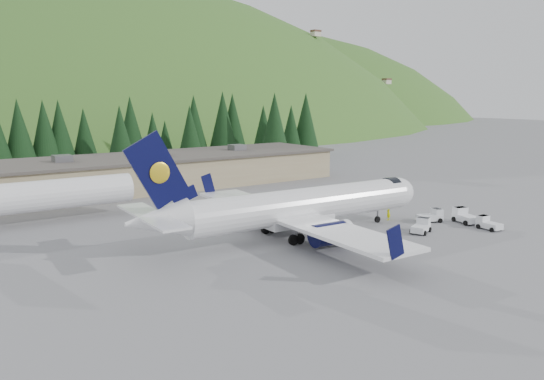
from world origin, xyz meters
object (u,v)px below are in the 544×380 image
(terminal_building, at_px, (129,173))
(ramp_worker, at_px, (388,213))
(baggage_tug_c, at_px, (488,223))
(airliner, at_px, (297,207))
(second_airliner, at_px, (8,198))
(baggage_tug_b, at_px, (431,216))
(baggage_tug_a, at_px, (421,226))
(baggage_tug_d, at_px, (464,216))

(terminal_building, bearing_deg, ramp_worker, -65.49)
(baggage_tug_c, xyz_separation_m, terminal_building, (-23.24, 47.76, 1.98))
(terminal_building, bearing_deg, airliner, -84.01)
(terminal_building, xyz_separation_m, ramp_worker, (17.50, -38.38, -1.71))
(second_airliner, xyz_separation_m, terminal_building, (19.91, 16.00, -0.70))
(second_airliner, relative_size, baggage_tug_c, 9.82)
(ramp_worker, bearing_deg, baggage_tug_b, 113.30)
(airliner, height_order, ramp_worker, airliner)
(airliner, distance_m, baggage_tug_a, 13.94)
(baggage_tug_c, bearing_deg, second_airliner, 59.45)
(second_airliner, distance_m, baggage_tug_a, 45.96)
(baggage_tug_a, xyz_separation_m, terminal_building, (-16.08, 44.45, 1.95))
(baggage_tug_c, relative_size, baggage_tug_d, 0.80)
(airliner, relative_size, second_airliner, 1.28)
(baggage_tug_b, bearing_deg, ramp_worker, 153.92)
(baggage_tug_a, bearing_deg, terminal_building, 87.34)
(baggage_tug_a, bearing_deg, baggage_tug_b, 4.79)
(ramp_worker, bearing_deg, terminal_building, -86.89)
(ramp_worker, bearing_deg, baggage_tug_d, 115.29)
(baggage_tug_d, relative_size, ramp_worker, 1.90)
(baggage_tug_a, relative_size, terminal_building, 0.04)
(airliner, bearing_deg, baggage_tug_d, -15.25)
(airliner, xyz_separation_m, baggage_tug_c, (19.26, -9.81, -2.47))
(baggage_tug_a, bearing_deg, baggage_tug_d, -21.75)
(baggage_tug_c, height_order, baggage_tug_d, baggage_tug_d)
(airliner, height_order, second_airliner, airliner)
(second_airliner, relative_size, ramp_worker, 15.05)
(baggage_tug_c, xyz_separation_m, ramp_worker, (-5.74, 9.38, 0.27))
(baggage_tug_b, bearing_deg, baggage_tug_c, -49.74)
(baggage_tug_b, height_order, baggage_tug_d, baggage_tug_d)
(airliner, relative_size, baggage_tug_d, 10.09)
(second_airliner, bearing_deg, baggage_tug_a, -38.33)
(airliner, relative_size, baggage_tug_a, 11.14)
(airliner, xyz_separation_m, baggage_tug_d, (19.84, -6.39, -2.35))
(second_airliner, distance_m, terminal_building, 25.55)
(airliner, xyz_separation_m, terminal_building, (-3.98, 37.95, -0.48))
(second_airliner, bearing_deg, baggage_tug_c, -36.35)
(ramp_worker, bearing_deg, airliner, -23.22)
(ramp_worker, bearing_deg, baggage_tug_a, 55.38)
(baggage_tug_d, bearing_deg, baggage_tug_a, 107.25)
(baggage_tug_a, bearing_deg, baggage_tug_c, -47.30)
(baggage_tug_a, xyz_separation_m, baggage_tug_d, (7.75, 0.11, 0.08))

